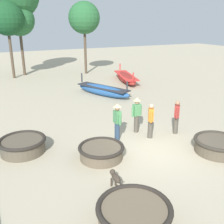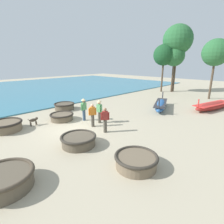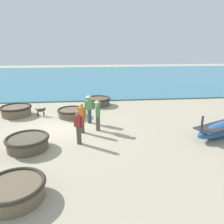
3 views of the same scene
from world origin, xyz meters
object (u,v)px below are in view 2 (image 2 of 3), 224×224
at_px(long_boat_green_hull, 213,106).
at_px(tree_leftmost, 178,40).
at_px(coracle_front_left, 6,126).
at_px(coracle_far_right, 136,161).
at_px(coracle_center, 79,140).
at_px(dog, 34,120).
at_px(fisherman_by_coracle, 84,108).
at_px(fisherman_crouching, 92,115).
at_px(tree_tall_back, 164,55).
at_px(coracle_weathered, 64,106).
at_px(coracle_front_right, 4,180).
at_px(fisherman_with_hat, 99,110).
at_px(tree_right_mid, 174,56).
at_px(tree_center, 216,53).
at_px(fisherman_standing_left, 105,119).
at_px(coracle_upturned, 62,116).
at_px(long_boat_red_hull, 161,105).

relative_size(long_boat_green_hull, tree_leftmost, 0.56).
xyz_separation_m(coracle_front_left, coracle_far_right, (8.31, 2.46, -0.03)).
height_order(coracle_center, dog, coracle_center).
distance_m(coracle_center, fisherman_by_coracle, 4.14).
relative_size(fisherman_crouching, tree_tall_back, 0.24).
height_order(coracle_weathered, fisherman_crouching, fisherman_crouching).
height_order(coracle_front_right, fisherman_crouching, fisherman_crouching).
bearing_deg(coracle_front_left, fisherman_crouching, 51.97).
xyz_separation_m(fisherman_with_hat, tree_right_mid, (-2.59, 16.47, 4.02)).
xyz_separation_m(long_boat_green_hull, tree_right_mid, (-7.35, 6.83, 4.63)).
xyz_separation_m(coracle_front_left, coracle_center, (4.98, 1.98, -0.03)).
relative_size(long_boat_green_hull, fisherman_crouching, 3.24).
xyz_separation_m(coracle_front_right, coracle_far_right, (2.49, 4.17, -0.04)).
bearing_deg(coracle_front_left, dog, 79.73).
height_order(coracle_front_left, tree_leftmost, tree_leftmost).
height_order(coracle_far_right, tree_center, tree_center).
distance_m(coracle_far_right, fisherman_standing_left, 4.05).
distance_m(long_boat_green_hull, fisherman_by_coracle, 11.73).
relative_size(coracle_front_right, tree_right_mid, 0.31).
bearing_deg(coracle_weathered, fisherman_by_coracle, -9.89).
distance_m(long_boat_green_hull, tree_leftmost, 12.30).
bearing_deg(coracle_front_left, tree_center, 72.74).
relative_size(fisherman_with_hat, fisherman_crouching, 1.06).
bearing_deg(fisherman_with_hat, tree_leftmost, 98.49).
bearing_deg(tree_center, tree_leftmost, 157.96).
xyz_separation_m(coracle_upturned, coracle_center, (4.32, -1.57, 0.03)).
height_order(coracle_center, tree_tall_back, tree_tall_back).
bearing_deg(tree_center, coracle_weathered, -119.24).
bearing_deg(coracle_front_left, coracle_front_right, -16.29).
bearing_deg(tree_right_mid, coracle_front_left, -91.43).
bearing_deg(fisherman_by_coracle, long_boat_red_hull, 70.67).
bearing_deg(coracle_front_left, fisherman_by_coracle, 67.78).
bearing_deg(fisherman_crouching, coracle_far_right, -20.25).
xyz_separation_m(dog, tree_right_mid, (0.25, 19.95, 4.61)).
bearing_deg(coracle_far_right, coracle_front_left, -163.48).
distance_m(coracle_front_right, fisherman_crouching, 6.50).
height_order(coracle_weathered, coracle_far_right, coracle_weathered).
height_order(coracle_upturned, coracle_center, coracle_center).
xyz_separation_m(fisherman_with_hat, tree_center, (3.01, 14.65, 4.23)).
height_order(coracle_front_left, coracle_front_right, coracle_front_right).
bearing_deg(coracle_front_right, tree_right_mid, 102.78).
relative_size(fisherman_with_hat, tree_tall_back, 0.25).
height_order(coracle_front_right, tree_tall_back, tree_tall_back).
bearing_deg(tree_center, coracle_far_right, -82.85).
bearing_deg(long_boat_red_hull, fisherman_crouching, -97.67).
distance_m(coracle_upturned, coracle_center, 4.59).
relative_size(tree_center, tree_right_mid, 1.04).
distance_m(coracle_upturned, long_boat_red_hull, 8.86).
distance_m(coracle_upturned, tree_leftmost, 19.68).
distance_m(coracle_front_left, dog, 1.65).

